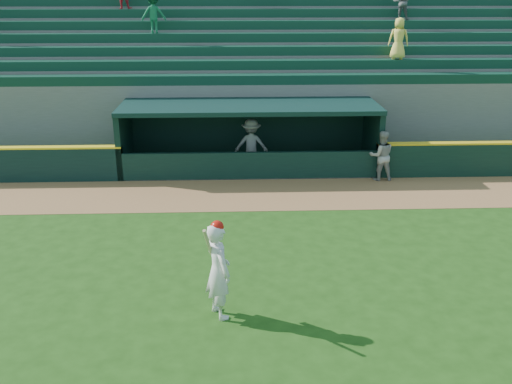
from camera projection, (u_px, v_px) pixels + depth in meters
ground at (258, 263)px, 14.29m from camera, size 120.00×120.00×0.00m
warning_track at (252, 194)px, 18.89m from camera, size 40.00×3.00×0.01m
dugout_player_front at (381, 156)px, 20.02m from camera, size 0.87×0.68×1.78m
dugout_player_inside at (251, 144)px, 21.16m from camera, size 1.28×0.79×1.92m
dugout at (249, 132)px, 21.33m from camera, size 9.40×2.80×2.46m
stands at (246, 84)px, 25.26m from camera, size 34.50×6.25×7.54m
batter_at_plate at (218, 269)px, 11.68m from camera, size 0.80×0.93×2.17m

